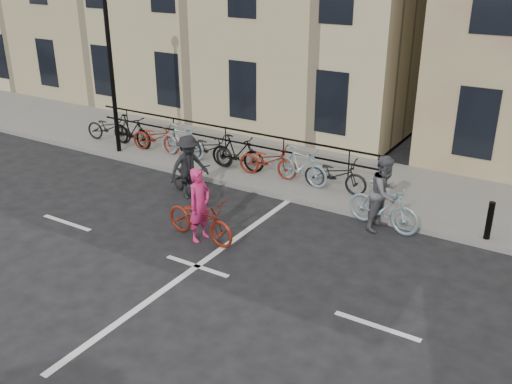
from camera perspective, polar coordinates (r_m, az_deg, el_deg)
The scene contains 8 objects.
ground at distance 12.25m, azimuth -5.91°, elevation -7.41°, with size 120.00×120.00×0.00m, color black.
sidewalk at distance 18.79m, azimuth -4.61°, elevation 3.96°, with size 46.00×4.00×0.15m, color slate.
lamp_post at distance 18.42m, azimuth -14.49°, elevation 13.89°, with size 0.36×0.36×5.28m.
bollard_east at distance 13.81m, azimuth 22.31°, elevation -2.66°, with size 0.14×0.14×0.90m, color black.
parked_bikes at distance 17.48m, azimuth -4.66°, elevation 4.45°, with size 10.40×1.23×1.05m.
cyclist_pink at distance 13.08m, azimuth -5.62°, elevation -2.35°, with size 2.01×0.89×1.74m.
cyclist_grey at distance 13.81m, azimuth 12.67°, elevation -0.76°, with size 1.97×1.01×1.84m.
cyclist_dark at distance 15.34m, azimuth -6.70°, elevation 1.85°, with size 2.06×1.42×1.74m.
Camera 1 is at (6.58, -8.29, 6.16)m, focal length 40.00 mm.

